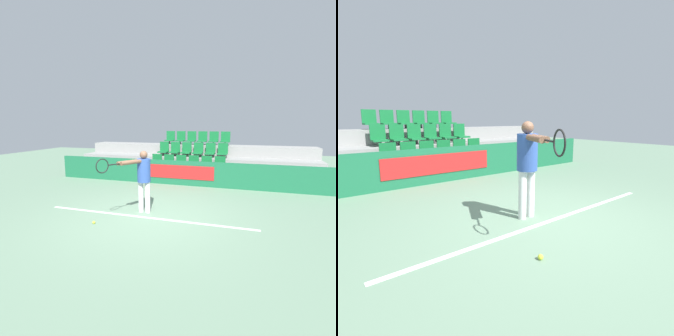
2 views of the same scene
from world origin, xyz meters
The scene contains 26 objects.
ground_plane centered at (0.00, 0.00, 0.00)m, with size 30.00×30.00×0.00m, color slate.
court_baseline centered at (0.00, -0.06, 0.00)m, with size 5.29×0.08×0.01m.
barrier_wall centered at (-0.01, 3.49, 0.45)m, with size 10.24×0.14×0.90m.
bleacher_tier_front centered at (0.00, 4.04, 0.22)m, with size 9.84×0.93×0.44m.
bleacher_tier_middle centered at (0.00, 4.97, 0.44)m, with size 9.84×0.93×0.87m.
bleacher_tier_back centered at (0.00, 5.90, 0.65)m, with size 9.84×0.93×1.31m.
stadium_chair_0 centered at (-1.26, 4.16, 0.69)m, with size 0.40×0.42×0.59m.
stadium_chair_1 centered at (-0.76, 4.16, 0.69)m, with size 0.40×0.42×0.59m.
stadium_chair_2 centered at (-0.25, 4.16, 0.69)m, with size 0.40×0.42×0.59m.
stadium_chair_3 centered at (0.25, 4.16, 0.69)m, with size 0.40×0.42×0.59m.
stadium_chair_4 centered at (0.76, 4.16, 0.69)m, with size 0.40×0.42×0.59m.
stadium_chair_5 centered at (1.26, 4.16, 0.69)m, with size 0.40×0.42×0.59m.
stadium_chair_6 centered at (-1.26, 5.09, 1.12)m, with size 0.40×0.42×0.59m.
stadium_chair_7 centered at (-0.76, 5.09, 1.12)m, with size 0.40×0.42×0.59m.
stadium_chair_8 centered at (-0.25, 5.09, 1.12)m, with size 0.40×0.42×0.59m.
stadium_chair_9 centered at (0.25, 5.09, 1.12)m, with size 0.40×0.42×0.59m.
stadium_chair_10 centered at (0.76, 5.09, 1.12)m, with size 0.40×0.42×0.59m.
stadium_chair_11 centered at (1.26, 5.09, 1.12)m, with size 0.40×0.42×0.59m.
stadium_chair_12 centered at (-1.26, 6.02, 1.56)m, with size 0.40×0.42×0.59m.
stadium_chair_13 centered at (-0.76, 6.02, 1.56)m, with size 0.40×0.42×0.59m.
stadium_chair_14 centered at (-0.25, 6.02, 1.56)m, with size 0.40×0.42×0.59m.
stadium_chair_15 centered at (0.25, 6.02, 1.56)m, with size 0.40×0.42×0.59m.
stadium_chair_16 centered at (0.76, 6.02, 1.56)m, with size 0.40×0.42×0.59m.
stadium_chair_17 centered at (1.26, 6.02, 1.56)m, with size 0.40×0.42×0.59m.
tennis_player centered at (-0.19, 0.23, 0.97)m, with size 0.76×1.40×1.57m.
tennis_ball centered at (-0.94, -0.80, 0.03)m, with size 0.07×0.07×0.07m.
Camera 1 is at (2.37, -5.65, 2.24)m, focal length 28.00 mm.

